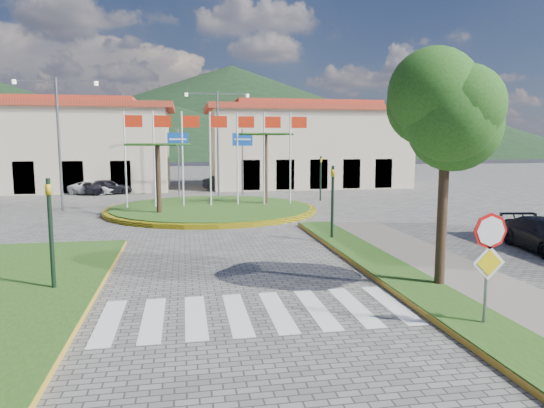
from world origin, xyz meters
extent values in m
plane|color=#595654|center=(0.00, 0.00, 0.00)|extent=(160.00, 160.00, 0.00)
cube|color=gray|center=(6.00, 2.00, 0.07)|extent=(4.00, 28.00, 0.15)
cube|color=#234E16|center=(4.80, 2.00, 0.09)|extent=(1.60, 28.00, 0.18)
cube|color=silver|center=(0.00, 4.00, 0.01)|extent=(8.00, 3.00, 0.01)
cylinder|color=yellow|center=(0.00, 22.00, 0.12)|extent=(12.70, 12.70, 0.24)
cylinder|color=#234E16|center=(0.00, 22.00, 0.15)|extent=(12.00, 12.00, 0.30)
cylinder|color=black|center=(-3.00, 20.00, 2.02)|extent=(0.28, 0.28, 4.05)
cylinder|color=black|center=(3.50, 23.00, 2.34)|extent=(0.28, 0.28, 4.68)
cylinder|color=silver|center=(-5.00, 22.50, 3.00)|extent=(0.10, 0.10, 6.00)
cube|color=red|center=(-4.45, 22.50, 5.40)|extent=(1.00, 0.03, 0.70)
cylinder|color=silver|center=(-3.33, 22.50, 3.00)|extent=(0.10, 0.10, 6.00)
cube|color=red|center=(-2.78, 22.50, 5.40)|extent=(1.00, 0.03, 0.70)
cylinder|color=silver|center=(-1.67, 22.50, 3.00)|extent=(0.10, 0.10, 6.00)
cube|color=red|center=(-1.12, 22.50, 5.40)|extent=(1.00, 0.03, 0.70)
cylinder|color=silver|center=(0.00, 22.50, 3.00)|extent=(0.10, 0.10, 6.00)
cube|color=red|center=(0.55, 22.50, 5.40)|extent=(1.00, 0.03, 0.70)
cylinder|color=silver|center=(1.67, 22.50, 3.00)|extent=(0.10, 0.10, 6.00)
cube|color=red|center=(2.22, 22.50, 5.40)|extent=(1.00, 0.03, 0.70)
cylinder|color=silver|center=(3.33, 22.50, 3.00)|extent=(0.10, 0.10, 6.00)
cube|color=red|center=(3.88, 22.50, 5.40)|extent=(1.00, 0.03, 0.70)
cylinder|color=silver|center=(5.00, 22.50, 3.00)|extent=(0.10, 0.10, 6.00)
cube|color=red|center=(5.55, 22.50, 5.40)|extent=(1.00, 0.03, 0.70)
cylinder|color=slate|center=(4.90, 2.00, 1.25)|extent=(0.07, 0.07, 2.50)
cylinder|color=red|center=(4.90, 1.95, 2.25)|extent=(0.80, 0.03, 0.80)
cube|color=yellow|center=(4.90, 1.94, 1.55)|extent=(0.78, 0.03, 0.78)
cylinder|color=black|center=(5.50, 5.00, 2.20)|extent=(0.28, 0.28, 4.40)
ellipsoid|color=#164B14|center=(5.50, 5.00, 5.20)|extent=(3.60, 3.60, 3.20)
cylinder|color=black|center=(-5.20, 6.50, 1.60)|extent=(0.12, 0.12, 3.20)
imported|color=gold|center=(-5.20, 6.50, 2.60)|extent=(0.15, 0.18, 0.90)
cylinder|color=black|center=(4.50, 12.00, 1.60)|extent=(0.12, 0.12, 3.20)
imported|color=gold|center=(4.50, 12.00, 2.60)|extent=(0.15, 0.18, 0.90)
cylinder|color=black|center=(8.00, 26.00, 1.60)|extent=(0.12, 0.12, 3.20)
imported|color=gold|center=(8.00, 26.00, 2.60)|extent=(0.18, 0.15, 0.90)
cylinder|color=slate|center=(-2.00, 31.00, 2.60)|extent=(0.12, 0.12, 5.20)
cube|color=#1047B7|center=(-2.00, 30.94, 4.40)|extent=(1.60, 0.05, 1.00)
cylinder|color=slate|center=(3.00, 31.00, 2.60)|extent=(0.12, 0.12, 5.20)
cube|color=#1047B7|center=(3.00, 30.94, 4.40)|extent=(1.60, 0.05, 1.00)
cylinder|color=slate|center=(1.00, 30.00, 4.00)|extent=(0.16, 0.16, 8.00)
cube|color=slate|center=(-0.20, 30.00, 7.80)|extent=(2.40, 0.08, 0.08)
cube|color=slate|center=(2.20, 30.00, 7.80)|extent=(2.40, 0.08, 0.08)
cylinder|color=slate|center=(-9.00, 24.00, 4.00)|extent=(0.16, 0.16, 8.00)
cube|color=slate|center=(-10.20, 24.00, 7.80)|extent=(2.40, 0.08, 0.08)
cube|color=slate|center=(-7.80, 24.00, 7.80)|extent=(2.40, 0.08, 0.08)
cube|color=beige|center=(-14.00, 38.00, 3.50)|extent=(22.00, 9.00, 7.00)
cube|color=#A73520|center=(-14.00, 38.00, 7.25)|extent=(23.32, 9.54, 0.50)
cube|color=#A73520|center=(-14.00, 38.00, 7.75)|extent=(16.50, 4.95, 0.60)
cube|color=beige|center=(10.00, 38.00, 3.50)|extent=(18.00, 9.00, 7.00)
cube|color=#A73520|center=(10.00, 38.00, 7.25)|extent=(19.08, 9.54, 0.50)
cube|color=#A73520|center=(10.00, 38.00, 7.75)|extent=(13.50, 4.95, 0.60)
cone|color=black|center=(15.00, 160.00, 15.00)|extent=(180.00, 180.00, 30.00)
cone|color=black|center=(70.00, 135.00, 9.00)|extent=(120.00, 120.00, 18.00)
cone|color=black|center=(-10.00, 130.00, 8.00)|extent=(110.00, 110.00, 16.00)
imported|color=silver|center=(-8.83, 33.58, 0.53)|extent=(4.15, 2.77, 1.06)
imported|color=black|center=(-7.62, 33.24, 0.63)|extent=(3.95, 2.46, 1.25)
imported|color=black|center=(2.00, 35.18, 0.66)|extent=(4.13, 1.74, 1.33)
camera|label=1|loc=(-1.60, -7.35, 4.15)|focal=32.00mm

